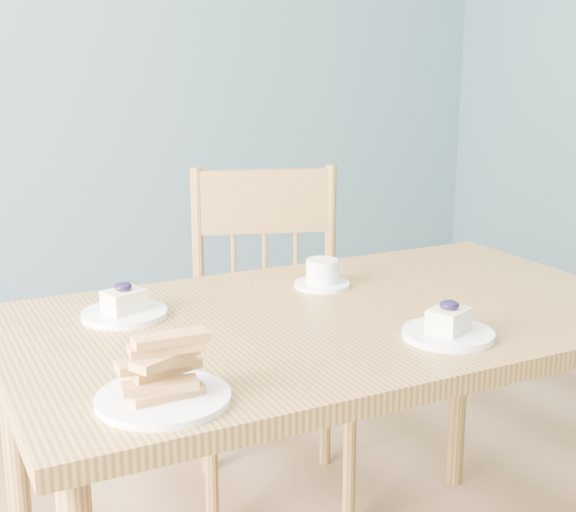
{
  "coord_description": "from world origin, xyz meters",
  "views": [
    {
      "loc": [
        -1.12,
        -1.13,
        1.24
      ],
      "look_at": [
        -0.27,
        0.18,
        0.83
      ],
      "focal_mm": 50.0,
      "sensor_mm": 36.0,
      "label": 1
    }
  ],
  "objects_px": {
    "cheesecake_plate_far": "(124,308)",
    "biscotti_plate": "(163,379)",
    "cheesecake_plate_near": "(448,328)",
    "coffee_cup": "(322,275)",
    "dining_table": "(333,345)",
    "dining_chair": "(271,335)"
  },
  "relations": [
    {
      "from": "cheesecake_plate_far",
      "to": "biscotti_plate",
      "type": "xyz_separation_m",
      "value": [
        -0.1,
        -0.42,
        0.02
      ]
    },
    {
      "from": "biscotti_plate",
      "to": "cheesecake_plate_near",
      "type": "bearing_deg",
      "value": -2.92
    },
    {
      "from": "coffee_cup",
      "to": "cheesecake_plate_near",
      "type": "bearing_deg",
      "value": -88.21
    },
    {
      "from": "cheesecake_plate_near",
      "to": "dining_table",
      "type": "bearing_deg",
      "value": 111.79
    },
    {
      "from": "dining_chair",
      "to": "cheesecake_plate_near",
      "type": "bearing_deg",
      "value": -70.59
    },
    {
      "from": "dining_table",
      "to": "biscotti_plate",
      "type": "relative_size",
      "value": 6.73
    },
    {
      "from": "dining_table",
      "to": "cheesecake_plate_far",
      "type": "distance_m",
      "value": 0.44
    },
    {
      "from": "dining_table",
      "to": "coffee_cup",
      "type": "distance_m",
      "value": 0.22
    },
    {
      "from": "coffee_cup",
      "to": "biscotti_plate",
      "type": "height_order",
      "value": "biscotti_plate"
    },
    {
      "from": "cheesecake_plate_far",
      "to": "dining_chair",
      "type": "bearing_deg",
      "value": 29.7
    },
    {
      "from": "dining_chair",
      "to": "cheesecake_plate_far",
      "type": "relative_size",
      "value": 5.36
    },
    {
      "from": "cheesecake_plate_far",
      "to": "coffee_cup",
      "type": "relative_size",
      "value": 1.35
    },
    {
      "from": "biscotti_plate",
      "to": "cheesecake_plate_far",
      "type": "bearing_deg",
      "value": 76.07
    },
    {
      "from": "dining_chair",
      "to": "cheesecake_plate_near",
      "type": "distance_m",
      "value": 0.8
    },
    {
      "from": "dining_chair",
      "to": "coffee_cup",
      "type": "height_order",
      "value": "dining_chair"
    },
    {
      "from": "coffee_cup",
      "to": "biscotti_plate",
      "type": "bearing_deg",
      "value": -144.96
    },
    {
      "from": "cheesecake_plate_near",
      "to": "coffee_cup",
      "type": "distance_m",
      "value": 0.41
    },
    {
      "from": "dining_table",
      "to": "cheesecake_plate_far",
      "type": "xyz_separation_m",
      "value": [
        -0.37,
        0.21,
        0.09
      ]
    },
    {
      "from": "dining_table",
      "to": "dining_chair",
      "type": "relative_size",
      "value": 1.52
    },
    {
      "from": "dining_table",
      "to": "cheesecake_plate_near",
      "type": "distance_m",
      "value": 0.27
    },
    {
      "from": "dining_table",
      "to": "dining_chair",
      "type": "bearing_deg",
      "value": 78.15
    },
    {
      "from": "dining_chair",
      "to": "biscotti_plate",
      "type": "distance_m",
      "value": 1.01
    }
  ]
}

